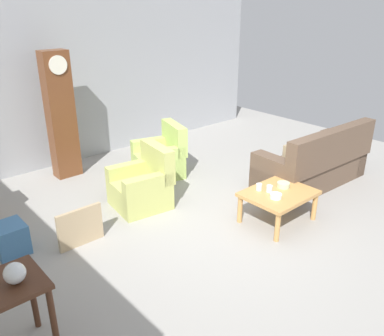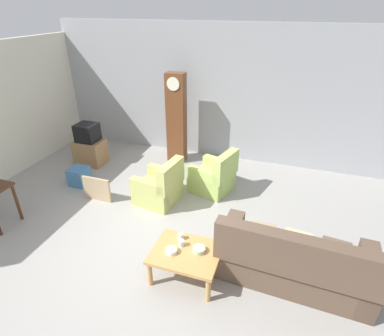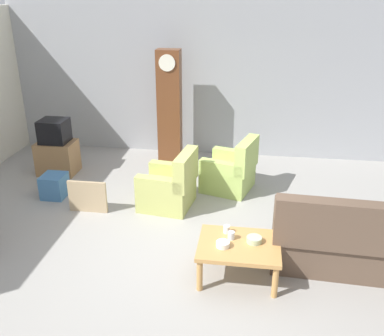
% 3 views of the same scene
% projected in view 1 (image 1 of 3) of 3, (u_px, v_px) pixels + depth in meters
% --- Properties ---
extents(ground_plane, '(10.40, 10.40, 0.00)m').
position_uv_depth(ground_plane, '(217.00, 221.00, 5.70)').
color(ground_plane, '#999691').
extents(garage_door_wall, '(8.40, 0.16, 3.20)m').
position_uv_depth(garage_door_wall, '(85.00, 75.00, 7.58)').
color(garage_door_wall, '#9EA0A5').
rests_on(garage_door_wall, ground_plane).
extents(couch_floral, '(2.14, 0.98, 1.04)m').
position_uv_depth(couch_floral, '(314.00, 165.00, 6.72)').
color(couch_floral, brown).
rests_on(couch_floral, ground_plane).
extents(armchair_olive_near, '(0.89, 0.86, 0.92)m').
position_uv_depth(armchair_olive_near, '(143.00, 187.00, 6.03)').
color(armchair_olive_near, '#B7BC66').
rests_on(armchair_olive_near, ground_plane).
extents(armchair_olive_far, '(0.97, 0.95, 0.92)m').
position_uv_depth(armchair_olive_far, '(161.00, 159.00, 7.10)').
color(armchair_olive_far, '#B2CE67').
rests_on(armchair_olive_far, ground_plane).
extents(coffee_table_wood, '(0.96, 0.76, 0.45)m').
position_uv_depth(coffee_table_wood, '(279.00, 196.00, 5.56)').
color(coffee_table_wood, tan).
rests_on(coffee_table_wood, ground_plane).
extents(grandfather_clock, '(0.44, 0.30, 2.17)m').
position_uv_depth(grandfather_clock, '(61.00, 116.00, 6.80)').
color(grandfather_clock, brown).
rests_on(grandfather_clock, ground_plane).
extents(framed_picture_leaning, '(0.60, 0.05, 0.50)m').
position_uv_depth(framed_picture_leaning, '(80.00, 227.00, 5.06)').
color(framed_picture_leaning, tan).
rests_on(framed_picture_leaning, ground_plane).
extents(storage_box_blue, '(0.37, 0.40, 0.38)m').
position_uv_depth(storage_box_blue, '(10.00, 239.00, 4.92)').
color(storage_box_blue, teal).
rests_on(storage_box_blue, ground_plane).
extents(glass_dome_cloche, '(0.18, 0.18, 0.18)m').
position_uv_depth(glass_dome_cloche, '(15.00, 273.00, 3.23)').
color(glass_dome_cloche, silver).
rests_on(glass_dome_cloche, console_table_dark).
extents(cup_white_porcelain, '(0.08, 0.08, 0.10)m').
position_uv_depth(cup_white_porcelain, '(259.00, 187.00, 5.57)').
color(cup_white_porcelain, white).
rests_on(cup_white_porcelain, coffee_table_wood).
extents(cup_blue_rimmed, '(0.08, 0.08, 0.10)m').
position_uv_depth(cup_blue_rimmed, '(269.00, 189.00, 5.52)').
color(cup_blue_rimmed, silver).
rests_on(cup_blue_rimmed, coffee_table_wood).
extents(bowl_white_stacked, '(0.16, 0.16, 0.06)m').
position_uv_depth(bowl_white_stacked, '(276.00, 196.00, 5.35)').
color(bowl_white_stacked, white).
rests_on(bowl_white_stacked, coffee_table_wood).
extents(bowl_shallow_green, '(0.18, 0.18, 0.07)m').
position_uv_depth(bowl_shallow_green, '(283.00, 185.00, 5.67)').
color(bowl_shallow_green, '#B2C69E').
rests_on(bowl_shallow_green, coffee_table_wood).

